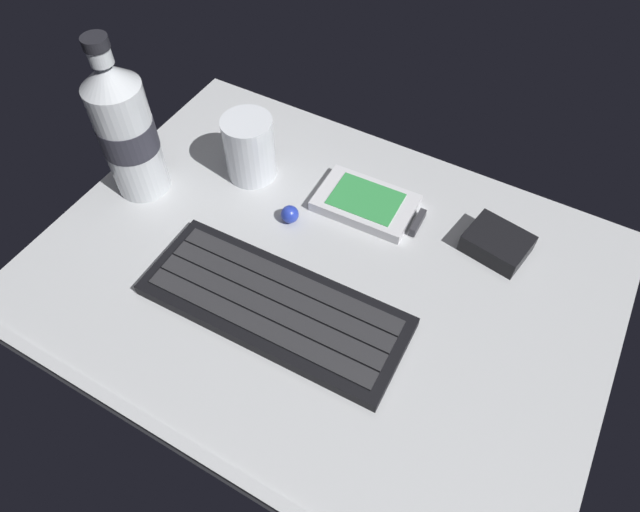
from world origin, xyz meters
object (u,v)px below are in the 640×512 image
(water_bottle, at_px, (126,130))
(keyboard, at_px, (274,305))
(handheld_device, at_px, (370,205))
(trackball_mouse, at_px, (290,214))
(juice_cup, at_px, (250,150))
(charger_block, at_px, (497,243))

(water_bottle, bearing_deg, keyboard, -17.52)
(handheld_device, xyz_separation_m, trackball_mouse, (-0.08, -0.07, 0.00))
(water_bottle, bearing_deg, juice_cup, 38.53)
(handheld_device, relative_size, charger_block, 1.85)
(water_bottle, xyz_separation_m, charger_block, (0.43, 0.12, -0.08))
(water_bottle, height_order, charger_block, water_bottle)
(handheld_device, distance_m, charger_block, 0.16)
(trackball_mouse, bearing_deg, water_bottle, -168.45)
(charger_block, height_order, trackball_mouse, charger_block)
(juice_cup, relative_size, water_bottle, 0.41)
(handheld_device, relative_size, trackball_mouse, 5.90)
(handheld_device, xyz_separation_m, juice_cup, (-0.16, -0.02, 0.03))
(juice_cup, relative_size, trackball_mouse, 3.86)
(trackball_mouse, bearing_deg, handheld_device, 40.34)
(juice_cup, relative_size, charger_block, 1.21)
(keyboard, xyz_separation_m, water_bottle, (-0.25, 0.08, 0.08))
(handheld_device, relative_size, water_bottle, 0.62)
(keyboard, relative_size, charger_block, 4.17)
(charger_block, relative_size, trackball_mouse, 3.18)
(keyboard, distance_m, juice_cup, 0.22)
(juice_cup, height_order, water_bottle, water_bottle)
(charger_block, bearing_deg, handheld_device, -175.07)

